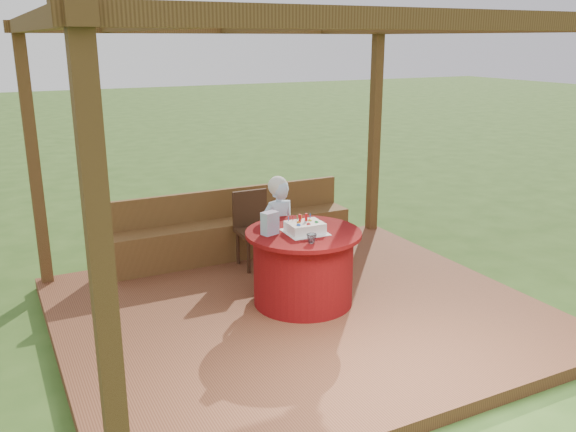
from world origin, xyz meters
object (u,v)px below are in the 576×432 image
(table, at_px, (303,267))
(drinking_glass, at_px, (312,238))
(elderly_woman, at_px, (278,227))
(birthday_cake, at_px, (305,227))
(chair, at_px, (254,225))
(gift_bag, at_px, (270,223))
(bench, at_px, (233,234))

(table, relative_size, drinking_glass, 12.28)
(table, relative_size, elderly_woman, 0.98)
(drinking_glass, bearing_deg, birthday_cake, 72.53)
(elderly_woman, relative_size, birthday_cake, 2.88)
(elderly_woman, bearing_deg, chair, 95.45)
(table, height_order, chair, chair)
(table, distance_m, chair, 1.21)
(gift_bag, bearing_deg, elderly_woman, 41.63)
(chair, relative_size, birthday_cake, 2.15)
(chair, distance_m, birthday_cake, 1.28)
(elderly_woman, xyz_separation_m, birthday_cake, (-0.05, -0.71, 0.21))
(chair, relative_size, elderly_woman, 0.75)
(gift_bag, xyz_separation_m, drinking_glass, (0.23, -0.41, -0.07))
(table, relative_size, chair, 1.31)
(table, bearing_deg, bench, 93.58)
(elderly_woman, height_order, drinking_glass, elderly_woman)
(chair, relative_size, drinking_glass, 9.38)
(elderly_woman, distance_m, gift_bag, 0.76)
(table, bearing_deg, birthday_cake, -95.74)
(birthday_cake, distance_m, gift_bag, 0.35)
(birthday_cake, bearing_deg, drinking_glass, -107.47)
(bench, xyz_separation_m, elderly_woman, (0.15, -0.93, 0.33))
(chair, height_order, gift_bag, gift_bag)
(birthday_cake, distance_m, drinking_glass, 0.32)
(bench, relative_size, birthday_cake, 7.45)
(table, xyz_separation_m, drinking_glass, (-0.10, -0.34, 0.41))
(table, distance_m, elderly_woman, 0.70)
(table, height_order, gift_bag, gift_bag)
(elderly_woman, height_order, birthday_cake, elderly_woman)
(bench, bearing_deg, birthday_cake, -86.64)
(chair, bearing_deg, bench, 103.94)
(elderly_woman, xyz_separation_m, drinking_glass, (-0.15, -1.01, 0.20))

